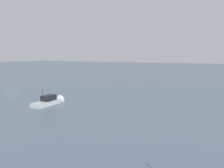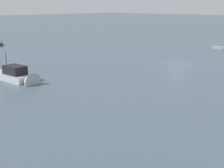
% 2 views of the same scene
% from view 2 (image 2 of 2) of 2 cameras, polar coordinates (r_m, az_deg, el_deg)
% --- Properties ---
extents(ground_plane, '(500.00, 500.00, 0.00)m').
position_cam_2_polar(ground_plane, '(51.69, 12.17, 3.74)').
color(ground_plane, '#475666').
extents(motorboat_grey_near, '(8.12, 3.05, 4.46)m').
position_cam_2_polar(motorboat_grey_near, '(40.81, -17.43, 1.18)').
color(motorboat_grey_near, '#ADB2B7').
rests_on(motorboat_grey_near, ground_plane).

